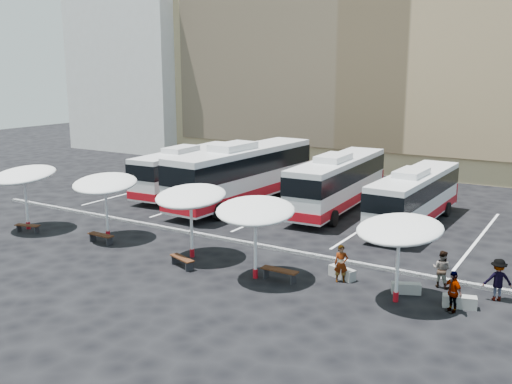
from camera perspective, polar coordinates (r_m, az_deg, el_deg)
The scene contains 25 objects.
ground at distance 30.23m, azimuth -4.61°, elevation -4.90°, with size 120.00×120.00×0.00m, color black.
sandstone_building at distance 57.86m, azimuth 14.81°, elevation 15.55°, with size 42.00×18.25×29.60m.
apartment_block at distance 68.30m, azimuth -10.03°, elevation 12.15°, with size 14.00×14.00×18.00m, color silver.
curb_divider at distance 30.60m, azimuth -4.06°, elevation -4.53°, with size 34.00×0.25×0.15m, color black.
bay_lines at distance 36.75m, azimuth 2.75°, elevation -1.76°, with size 24.15×12.00×0.01m.
bus_0 at distance 41.69m, azimuth -6.73°, elevation 2.35°, with size 3.03×11.14×3.50m.
bus_1 at distance 37.99m, azimuth -1.29°, elevation 2.01°, with size 3.54×13.34×4.20m.
bus_2 at distance 36.65m, azimuth 8.22°, elevation 1.11°, with size 3.13×11.78×3.71m.
bus_3 at distance 34.01m, azimuth 15.60°, elevation -0.37°, with size 2.68×10.72×3.39m.
sunshade_0 at distance 34.18m, azimuth -22.19°, elevation 1.56°, with size 3.56×3.61×3.64m.
sunshade_1 at distance 30.95m, azimuth -14.86°, elevation 0.81°, with size 4.44×4.46×3.50m.
sunshade_2 at distance 27.03m, azimuth -6.54°, elevation -0.45°, with size 3.76×3.80×3.52m.
sunshade_3 at distance 24.09m, azimuth -0.06°, elevation -1.90°, with size 4.37×4.39×3.53m.
sunshade_4 at distance 22.33m, azimuth 14.15°, elevation -3.67°, with size 4.12×4.15×3.42m.
wood_bench_0 at distance 34.02m, azimuth -21.88°, elevation -3.23°, with size 1.46×0.77×0.43m.
wood_bench_1 at distance 30.75m, azimuth -15.25°, elevation -4.29°, with size 1.56×0.44×0.48m.
wood_bench_2 at distance 26.38m, azimuth -7.41°, elevation -6.74°, with size 1.55×0.88×0.46m.
wood_bench_3 at distance 24.58m, azimuth 2.37°, elevation -8.00°, with size 1.66×0.45×0.51m.
conc_bench_0 at distance 25.18m, azimuth 8.60°, elevation -8.00°, with size 1.26×0.42×0.47m, color gray.
conc_bench_1 at distance 24.09m, azimuth 14.78°, elevation -9.28°, with size 1.15×0.38×0.43m, color gray.
conc_bench_2 at distance 23.33m, azimuth 19.68°, elevation -10.29°, with size 1.24×0.41×0.46m, color gray.
passenger_0 at distance 24.56m, azimuth 8.52°, elevation -7.11°, with size 0.59×0.39×1.62m, color black.
passenger_1 at distance 24.94m, azimuth 18.08°, elevation -7.33°, with size 0.77×0.60×1.58m, color black.
passenger_2 at distance 22.64m, azimuth 19.07°, elevation -9.40°, with size 0.94×0.39×1.60m, color black.
passenger_3 at distance 24.33m, azimuth 22.99°, elevation -8.07°, with size 1.09×0.63×1.69m, color black.
Camera 1 is at (17.13, -23.27, 8.88)m, focal length 40.00 mm.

